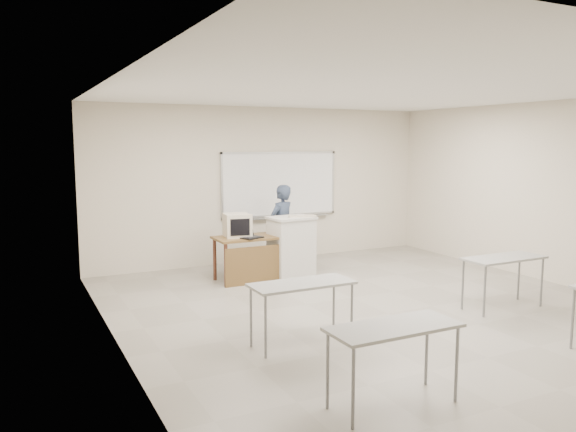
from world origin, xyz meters
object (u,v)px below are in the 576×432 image
whiteboard (280,185)px  presenter (281,227)px  keyboard (302,216)px  instructor_desk (256,250)px  mouse (276,233)px  laptop (250,234)px  podium (291,247)px  crt_monitor (237,225)px

whiteboard → presenter: size_ratio=1.59×
keyboard → presenter: presenter is taller
instructor_desk → keyboard: keyboard is taller
mouse → presenter: bearing=54.6°
laptop → keyboard: bearing=-27.2°
podium → presenter: bearing=75.7°
presenter → mouse: bearing=30.5°
whiteboard → laptop: (-1.28, -1.49, -0.67)m
whiteboard → keyboard: 1.68m
crt_monitor → presenter: 1.11m
podium → presenter: 0.64m
instructor_desk → laptop: size_ratio=3.77×
instructor_desk → keyboard: (0.83, -0.11, 0.54)m
laptop → mouse: 0.59m
crt_monitor → laptop: 0.28m
keyboard → crt_monitor: bearing=178.8°
instructor_desk → presenter: 1.00m
instructor_desk → laptop: laptop is taller
podium → keyboard: keyboard is taller
mouse → presenter: presenter is taller
whiteboard → presenter: whiteboard is taller
instructor_desk → mouse: size_ratio=12.22×
keyboard → presenter: 0.75m
whiteboard → instructor_desk: (-1.18, -1.48, -0.96)m
whiteboard → instructor_desk: 2.12m
instructor_desk → presenter: size_ratio=0.83×
instructor_desk → laptop: 0.30m
instructor_desk → laptop: (-0.10, -0.01, 0.29)m
podium → crt_monitor: crt_monitor is taller
whiteboard → mouse: whiteboard is taller
keyboard → presenter: bearing=108.9°
mouse → presenter: (0.31, 0.43, 0.01)m
laptop → keyboard: keyboard is taller
podium → crt_monitor: size_ratio=2.22×
laptop → podium: bearing=-19.5°
crt_monitor → keyboard: size_ratio=1.02×
podium → laptop: 0.83m
instructor_desk → crt_monitor: crt_monitor is taller
instructor_desk → presenter: presenter is taller
instructor_desk → podium: podium is taller
podium → crt_monitor: 1.03m
whiteboard → keyboard: whiteboard is taller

